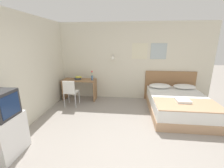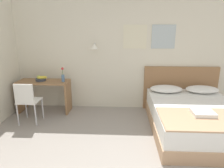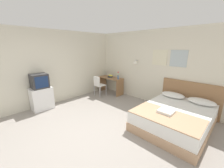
{
  "view_description": "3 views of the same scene",
  "coord_description": "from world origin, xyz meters",
  "px_view_note": "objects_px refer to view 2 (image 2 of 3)",
  "views": [
    {
      "loc": [
        -0.02,
        -2.34,
        1.99
      ],
      "look_at": [
        -0.44,
        1.55,
        0.9
      ],
      "focal_mm": 24.0,
      "sensor_mm": 36.0,
      "label": 1
    },
    {
      "loc": [
        0.07,
        -1.68,
        1.88
      ],
      "look_at": [
        -0.12,
        2.12,
        0.82
      ],
      "focal_mm": 32.0,
      "sensor_mm": 36.0,
      "label": 2
    },
    {
      "loc": [
        2.55,
        -1.67,
        2.05
      ],
      "look_at": [
        -0.57,
        1.51,
        0.85
      ],
      "focal_mm": 22.0,
      "sensor_mm": 36.0,
      "label": 3
    }
  ],
  "objects_px": {
    "bed": "(195,118)",
    "fruit_bowl": "(41,79)",
    "headboard": "(180,88)",
    "desk_chair": "(27,100)",
    "pillow_left": "(166,89)",
    "desk": "(44,90)",
    "folded_towel_near_foot": "(203,113)",
    "flower_vase": "(63,76)",
    "throw_blanket": "(210,119)",
    "pillow_right": "(202,89)"
  },
  "relations": [
    {
      "from": "bed",
      "to": "fruit_bowl",
      "type": "bearing_deg",
      "value": 166.26
    },
    {
      "from": "headboard",
      "to": "desk_chair",
      "type": "distance_m",
      "value": 3.39
    },
    {
      "from": "pillow_left",
      "to": "desk",
      "type": "relative_size",
      "value": 0.61
    },
    {
      "from": "headboard",
      "to": "fruit_bowl",
      "type": "bearing_deg",
      "value": -174.76
    },
    {
      "from": "fruit_bowl",
      "to": "folded_towel_near_foot",
      "type": "bearing_deg",
      "value": -21.62
    },
    {
      "from": "flower_vase",
      "to": "headboard",
      "type": "bearing_deg",
      "value": 7.31
    },
    {
      "from": "desk",
      "to": "headboard",
      "type": "bearing_deg",
      "value": 5.49
    },
    {
      "from": "bed",
      "to": "pillow_left",
      "type": "xyz_separation_m",
      "value": [
        -0.39,
        0.78,
        0.33
      ]
    },
    {
      "from": "bed",
      "to": "fruit_bowl",
      "type": "height_order",
      "value": "fruit_bowl"
    },
    {
      "from": "bed",
      "to": "headboard",
      "type": "distance_m",
      "value": 1.11
    },
    {
      "from": "throw_blanket",
      "to": "flower_vase",
      "type": "bearing_deg",
      "value": 153.39
    },
    {
      "from": "throw_blanket",
      "to": "folded_towel_near_foot",
      "type": "relative_size",
      "value": 4.52
    },
    {
      "from": "pillow_right",
      "to": "fruit_bowl",
      "type": "distance_m",
      "value": 3.61
    },
    {
      "from": "headboard",
      "to": "desk_chair",
      "type": "xyz_separation_m",
      "value": [
        -3.25,
        -0.96,
        0.0
      ]
    },
    {
      "from": "headboard",
      "to": "fruit_bowl",
      "type": "xyz_separation_m",
      "value": [
        -3.21,
        -0.29,
        0.26
      ]
    },
    {
      "from": "bed",
      "to": "fruit_bowl",
      "type": "xyz_separation_m",
      "value": [
        -3.21,
        0.79,
        0.52
      ]
    },
    {
      "from": "pillow_left",
      "to": "fruit_bowl",
      "type": "xyz_separation_m",
      "value": [
        -2.82,
        0.0,
        0.19
      ]
    },
    {
      "from": "headboard",
      "to": "folded_towel_near_foot",
      "type": "height_order",
      "value": "headboard"
    },
    {
      "from": "folded_towel_near_foot",
      "to": "desk_chair",
      "type": "bearing_deg",
      "value": 169.61
    },
    {
      "from": "pillow_right",
      "to": "folded_towel_near_foot",
      "type": "height_order",
      "value": "pillow_right"
    },
    {
      "from": "folded_towel_near_foot",
      "to": "flower_vase",
      "type": "xyz_separation_m",
      "value": [
        -2.62,
        1.2,
        0.28
      ]
    },
    {
      "from": "bed",
      "to": "desk_chair",
      "type": "relative_size",
      "value": 2.43
    },
    {
      "from": "pillow_left",
      "to": "folded_towel_near_foot",
      "type": "bearing_deg",
      "value": -75.14
    },
    {
      "from": "pillow_left",
      "to": "folded_towel_near_foot",
      "type": "height_order",
      "value": "pillow_left"
    },
    {
      "from": "headboard",
      "to": "throw_blanket",
      "type": "distance_m",
      "value": 1.69
    },
    {
      "from": "pillow_left",
      "to": "pillow_right",
      "type": "relative_size",
      "value": 1.0
    },
    {
      "from": "headboard",
      "to": "pillow_left",
      "type": "xyz_separation_m",
      "value": [
        -0.39,
        -0.3,
        0.07
      ]
    },
    {
      "from": "headboard",
      "to": "desk",
      "type": "distance_m",
      "value": 3.17
    },
    {
      "from": "desk_chair",
      "to": "pillow_right",
      "type": "bearing_deg",
      "value": 10.26
    },
    {
      "from": "bed",
      "to": "desk",
      "type": "bearing_deg",
      "value": 166.2
    },
    {
      "from": "pillow_right",
      "to": "fruit_bowl",
      "type": "bearing_deg",
      "value": 179.92
    },
    {
      "from": "fruit_bowl",
      "to": "pillow_left",
      "type": "bearing_deg",
      "value": -0.1
    },
    {
      "from": "folded_towel_near_foot",
      "to": "pillow_right",
      "type": "bearing_deg",
      "value": 69.93
    },
    {
      "from": "headboard",
      "to": "desk_chair",
      "type": "height_order",
      "value": "headboard"
    },
    {
      "from": "fruit_bowl",
      "to": "bed",
      "type": "bearing_deg",
      "value": -13.74
    },
    {
      "from": "desk_chair",
      "to": "flower_vase",
      "type": "bearing_deg",
      "value": 47.48
    },
    {
      "from": "throw_blanket",
      "to": "desk_chair",
      "type": "relative_size",
      "value": 1.78
    },
    {
      "from": "desk",
      "to": "flower_vase",
      "type": "relative_size",
      "value": 3.53
    },
    {
      "from": "pillow_right",
      "to": "throw_blanket",
      "type": "height_order",
      "value": "pillow_right"
    },
    {
      "from": "pillow_right",
      "to": "flower_vase",
      "type": "distance_m",
      "value": 3.09
    },
    {
      "from": "bed",
      "to": "folded_towel_near_foot",
      "type": "height_order",
      "value": "folded_towel_near_foot"
    },
    {
      "from": "pillow_left",
      "to": "pillow_right",
      "type": "bearing_deg",
      "value": 0.0
    },
    {
      "from": "headboard",
      "to": "throw_blanket",
      "type": "height_order",
      "value": "headboard"
    },
    {
      "from": "pillow_left",
      "to": "throw_blanket",
      "type": "xyz_separation_m",
      "value": [
        0.39,
        -1.39,
        -0.06
      ]
    },
    {
      "from": "pillow_left",
      "to": "flower_vase",
      "type": "height_order",
      "value": "flower_vase"
    },
    {
      "from": "pillow_right",
      "to": "flower_vase",
      "type": "relative_size",
      "value": 2.16
    },
    {
      "from": "pillow_left",
      "to": "flower_vase",
      "type": "bearing_deg",
      "value": -178.87
    },
    {
      "from": "headboard",
      "to": "folded_towel_near_foot",
      "type": "xyz_separation_m",
      "value": [
        -0.06,
        -1.54,
        0.05
      ]
    },
    {
      "from": "desk_chair",
      "to": "folded_towel_near_foot",
      "type": "bearing_deg",
      "value": -10.39
    },
    {
      "from": "desk",
      "to": "desk_chair",
      "type": "distance_m",
      "value": 0.66
    }
  ]
}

